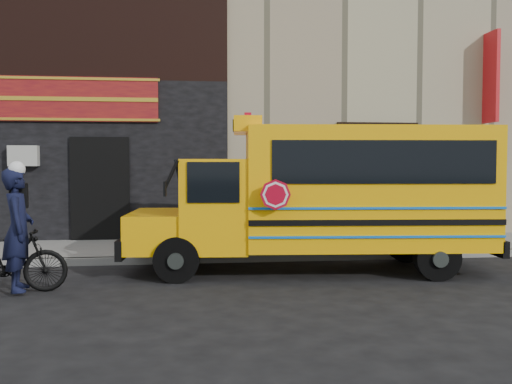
{
  "coord_description": "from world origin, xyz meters",
  "views": [
    {
      "loc": [
        -1.05,
        -9.24,
        2.09
      ],
      "look_at": [
        0.3,
        1.85,
        1.51
      ],
      "focal_mm": 40.0,
      "sensor_mm": 36.0,
      "label": 1
    }
  ],
  "objects_px": {
    "sign_pole": "(436,186)",
    "bicycle": "(9,260)",
    "school_bus": "(329,193)",
    "cyclist": "(18,233)"
  },
  "relations": [
    {
      "from": "sign_pole",
      "to": "bicycle",
      "type": "bearing_deg",
      "value": -163.1
    },
    {
      "from": "school_bus",
      "to": "bicycle",
      "type": "relative_size",
      "value": 3.98
    },
    {
      "from": "sign_pole",
      "to": "bicycle",
      "type": "distance_m",
      "value": 8.68
    },
    {
      "from": "school_bus",
      "to": "cyclist",
      "type": "bearing_deg",
      "value": -166.83
    },
    {
      "from": "school_bus",
      "to": "sign_pole",
      "type": "relative_size",
      "value": 2.51
    },
    {
      "from": "school_bus",
      "to": "sign_pole",
      "type": "bearing_deg",
      "value": 24.83
    },
    {
      "from": "sign_pole",
      "to": "school_bus",
      "type": "bearing_deg",
      "value": -155.17
    },
    {
      "from": "bicycle",
      "to": "sign_pole",
      "type": "bearing_deg",
      "value": -80.29
    },
    {
      "from": "sign_pole",
      "to": "bicycle",
      "type": "height_order",
      "value": "sign_pole"
    },
    {
      "from": "sign_pole",
      "to": "cyclist",
      "type": "height_order",
      "value": "sign_pole"
    }
  ]
}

